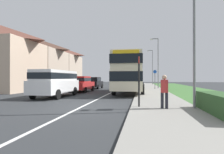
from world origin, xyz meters
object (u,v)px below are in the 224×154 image
at_px(street_lamp_mid, 157,60).
at_px(street_lamp_far, 152,65).
at_px(parked_van_white, 56,81).
at_px(pedestrian_at_stop, 164,90).
at_px(double_decker_bus, 130,72).
at_px(bus_stop_sign, 139,78).
at_px(cycle_route_sign, 155,79).
at_px(street_lamp_near, 192,18).
at_px(parked_car_red, 81,83).
at_px(parked_car_black, 94,82).

relative_size(street_lamp_mid, street_lamp_far, 0.93).
xyz_separation_m(parked_van_white, pedestrian_at_stop, (7.86, -5.04, -0.29)).
xyz_separation_m(double_decker_bus, bus_stop_sign, (1.04, -9.52, -0.60)).
distance_m(cycle_route_sign, street_lamp_near, 14.81).
distance_m(parked_van_white, parked_car_red, 5.55).
distance_m(double_decker_bus, parked_van_white, 7.46).
relative_size(parked_van_white, parked_car_black, 1.29).
height_order(double_decker_bus, parked_car_red, double_decker_bus).
bearing_deg(pedestrian_at_stop, parked_car_black, 115.32).
relative_size(parked_car_black, bus_stop_sign, 1.60).
bearing_deg(pedestrian_at_stop, street_lamp_far, 87.92).
bearing_deg(street_lamp_far, parked_car_black, -120.35).
distance_m(bus_stop_sign, street_lamp_mid, 16.78).
distance_m(parked_car_black, pedestrian_at_stop, 17.96).
xyz_separation_m(street_lamp_near, street_lamp_mid, (-0.23, 16.53, -0.35)).
xyz_separation_m(parked_car_red, parked_car_black, (-0.05, 5.65, -0.04)).
relative_size(double_decker_bus, street_lamp_mid, 1.43).
distance_m(double_decker_bus, pedestrian_at_stop, 10.16).
bearing_deg(parked_van_white, bus_stop_sign, -35.17).
relative_size(parked_van_white, cycle_route_sign, 2.13).
bearing_deg(parked_car_black, street_lamp_mid, 3.55).
xyz_separation_m(cycle_route_sign, street_lamp_mid, (0.45, 2.02, 2.57)).
xyz_separation_m(cycle_route_sign, street_lamp_far, (0.54, 16.53, 2.84)).
bearing_deg(street_lamp_far, bus_stop_sign, -94.26).
distance_m(parked_van_white, parked_car_black, 11.20).
bearing_deg(bus_stop_sign, parked_van_white, 144.83).
bearing_deg(parked_car_black, parked_van_white, -90.92).
distance_m(pedestrian_at_stop, street_lamp_mid, 17.08).
bearing_deg(parked_van_white, street_lamp_mid, 52.78).
height_order(parked_car_red, street_lamp_mid, street_lamp_mid).
xyz_separation_m(parked_car_black, street_lamp_mid, (8.73, 0.54, 3.10)).
height_order(double_decker_bus, street_lamp_far, street_lamp_far).
bearing_deg(street_lamp_mid, street_lamp_near, -89.22).
height_order(parked_van_white, street_lamp_far, street_lamp_far).
distance_m(pedestrian_at_stop, street_lamp_far, 31.48).
height_order(parked_car_black, pedestrian_at_stop, pedestrian_at_stop).
bearing_deg(street_lamp_far, pedestrian_at_stop, -92.08).
relative_size(double_decker_bus, parked_car_black, 2.38).
bearing_deg(cycle_route_sign, double_decker_bus, -119.80).
xyz_separation_m(street_lamp_near, street_lamp_far, (-0.14, 31.04, -0.08)).
xyz_separation_m(pedestrian_at_stop, street_lamp_far, (1.13, 31.29, 3.29)).
bearing_deg(cycle_route_sign, street_lamp_near, -87.32).
bearing_deg(parked_van_white, street_lamp_far, 71.08).
bearing_deg(double_decker_bus, bus_stop_sign, -83.74).
height_order(pedestrian_at_stop, cycle_route_sign, cycle_route_sign).
bearing_deg(street_lamp_near, bus_stop_sign, 178.12).
height_order(double_decker_bus, street_lamp_near, street_lamp_near).
distance_m(bus_stop_sign, street_lamp_near, 3.72).
xyz_separation_m(bus_stop_sign, cycle_route_sign, (1.77, 14.43, -0.11)).
bearing_deg(parked_car_red, parked_van_white, -92.37).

